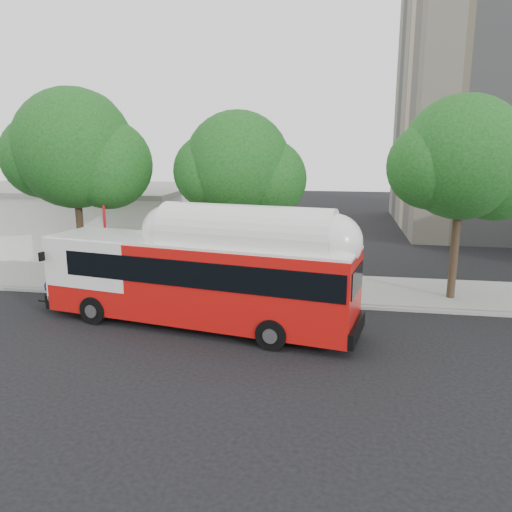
{
  "coord_description": "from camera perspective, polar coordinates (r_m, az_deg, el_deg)",
  "views": [
    {
      "loc": [
        3.81,
        -17.39,
        7.06
      ],
      "look_at": [
        0.38,
        3.0,
        2.39
      ],
      "focal_mm": 35.0,
      "sensor_mm": 36.0,
      "label": 1
    }
  ],
  "objects": [
    {
      "name": "street_tree_mid",
      "position": [
        23.89,
        -1.1,
        9.94
      ],
      "size": [
        5.75,
        5.0,
        8.62
      ],
      "color": "#2D2116",
      "rests_on": "ground"
    },
    {
      "name": "sidewalk",
      "position": [
        25.18,
        0.47,
        -3.39
      ],
      "size": [
        60.0,
        5.0,
        0.15
      ],
      "primitive_type": "cube",
      "color": "gray",
      "rests_on": "ground"
    },
    {
      "name": "street_tree_right",
      "position": [
        23.94,
        23.5,
        9.76
      ],
      "size": [
        6.21,
        5.4,
        9.18
      ],
      "color": "#2D2116",
      "rests_on": "ground"
    },
    {
      "name": "red_curb_segment",
      "position": [
        23.42,
        -7.84,
        -4.75
      ],
      "size": [
        10.0,
        0.32,
        0.16
      ],
      "primitive_type": "cube",
      "color": "maroon",
      "rests_on": "ground"
    },
    {
      "name": "transit_bus",
      "position": [
        19.54,
        -6.52,
        -2.87
      ],
      "size": [
        13.5,
        4.95,
        3.93
      ],
      "rotation": [
        0.0,
        0.0,
        -0.19
      ],
      "color": "red",
      "rests_on": "ground"
    },
    {
      "name": "curb_strip",
      "position": [
        22.73,
        -0.57,
        -5.18
      ],
      "size": [
        60.0,
        0.3,
        0.15
      ],
      "primitive_type": "cube",
      "color": "gray",
      "rests_on": "ground"
    },
    {
      "name": "low_commercial_bldg",
      "position": [
        36.43,
        -19.88,
        4.21
      ],
      "size": [
        16.2,
        10.2,
        4.25
      ],
      "color": "silver",
      "rests_on": "ground"
    },
    {
      "name": "ground",
      "position": [
        19.15,
        -2.64,
        -8.93
      ],
      "size": [
        120.0,
        120.0,
        0.0
      ],
      "primitive_type": "plane",
      "color": "black",
      "rests_on": "ground"
    },
    {
      "name": "street_tree_left",
      "position": [
        26.07,
        -19.07,
        11.03
      ],
      "size": [
        6.67,
        5.8,
        9.74
      ],
      "color": "#2D2116",
      "rests_on": "ground"
    },
    {
      "name": "signal_pole",
      "position": [
        25.13,
        -16.77,
        1.39
      ],
      "size": [
        0.13,
        0.44,
        4.6
      ],
      "color": "red",
      "rests_on": "ground"
    }
  ]
}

